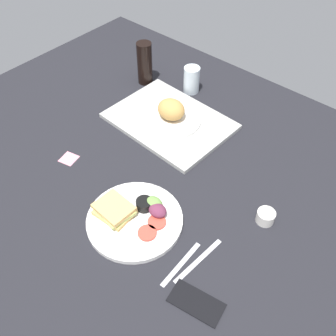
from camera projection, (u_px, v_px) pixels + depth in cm
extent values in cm
cube|color=black|center=(158.00, 181.00, 132.05)|extent=(190.00, 150.00, 3.00)
cube|color=#B2B2AD|center=(170.00, 121.00, 150.26)|extent=(46.33, 34.84, 1.60)
cylinder|color=white|center=(173.00, 120.00, 148.46)|extent=(21.84, 21.84, 1.40)
ellipsoid|color=tan|center=(171.00, 109.00, 145.73)|extent=(10.83, 9.36, 7.39)
cylinder|color=white|center=(135.00, 220.00, 118.14)|extent=(29.46, 29.46, 1.60)
cube|color=#DBB266|center=(115.00, 212.00, 118.32)|extent=(11.65, 9.80, 1.40)
cube|color=#B2C66B|center=(114.00, 210.00, 117.44)|extent=(12.21, 10.53, 1.00)
cube|color=#DBB266|center=(114.00, 207.00, 116.57)|extent=(11.41, 9.51, 1.40)
cylinder|color=#D14738|center=(147.00, 233.00, 113.52)|extent=(5.60, 5.60, 0.80)
cylinder|color=#D14738|center=(157.00, 222.00, 116.16)|extent=(5.60, 5.60, 0.80)
cylinder|color=black|center=(144.00, 204.00, 119.45)|extent=(5.20, 5.20, 3.00)
cylinder|color=#EFEACC|center=(144.00, 202.00, 118.65)|extent=(4.26, 4.26, 0.60)
ellipsoid|color=#729E4C|center=(154.00, 204.00, 119.23)|extent=(6.00, 4.80, 3.60)
ellipsoid|color=#6B2D47|center=(158.00, 210.00, 117.43)|extent=(6.00, 4.80, 3.60)
cylinder|color=silver|center=(192.00, 80.00, 161.10)|extent=(6.67, 6.67, 11.15)
cylinder|color=black|center=(145.00, 63.00, 163.14)|extent=(6.40, 6.40, 18.33)
cylinder|color=silver|center=(266.00, 217.00, 117.55)|extent=(5.60, 5.60, 4.00)
cube|color=#B7B7BC|center=(181.00, 264.00, 108.53)|extent=(2.10, 17.04, 0.50)
cube|color=#B7B7BC|center=(198.00, 261.00, 109.25)|extent=(2.79, 19.05, 0.50)
cube|color=black|center=(196.00, 302.00, 100.76)|extent=(15.44, 9.63, 0.80)
cube|color=pink|center=(69.00, 159.00, 137.22)|extent=(6.74, 6.74, 0.12)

